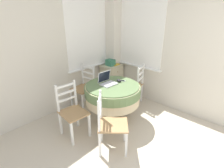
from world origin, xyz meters
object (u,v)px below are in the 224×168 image
object	(u,v)px
cell_phone	(123,81)
corner_cabinet	(112,79)
dining_chair_camera_near	(110,124)
laptop	(107,81)
dining_chair_near_back_window	(84,88)
computer_mouse	(119,81)
book_on_cabinet	(114,64)
storage_box	(110,63)
dining_chair_left_flank	(72,112)
round_dining_table	(112,93)
dining_chair_near_right_window	(134,85)

from	to	relation	value
cell_phone	corner_cabinet	xyz separation A→B (m)	(0.62, 0.86, -0.36)
dining_chair_camera_near	laptop	bearing A→B (deg)	46.43
dining_chair_near_back_window	computer_mouse	bearing A→B (deg)	-74.42
laptop	book_on_cabinet	xyz separation A→B (m)	(0.98, 0.70, -0.03)
computer_mouse	storage_box	size ratio (longest dim) A/B	0.53
dining_chair_camera_near	storage_box	xyz separation A→B (m)	(1.46, 1.35, 0.37)
cell_phone	corner_cabinet	bearing A→B (deg)	53.98
dining_chair_near_back_window	dining_chair_left_flank	xyz separation A→B (m)	(-0.75, -0.61, 0.00)
round_dining_table	cell_phone	world-z (taller)	cell_phone
cell_phone	dining_chair_camera_near	xyz separation A→B (m)	(-0.89, -0.50, -0.29)
dining_chair_near_back_window	corner_cabinet	bearing A→B (deg)	3.19
laptop	corner_cabinet	bearing A→B (deg)	38.49
computer_mouse	corner_cabinet	size ratio (longest dim) A/B	0.14
dining_chair_camera_near	storage_box	world-z (taller)	dining_chair_camera_near
cell_phone	storage_box	xyz separation A→B (m)	(0.56, 0.85, 0.08)
dining_chair_near_back_window	storage_box	bearing A→B (deg)	2.61
round_dining_table	book_on_cabinet	size ratio (longest dim) A/B	4.67
laptop	book_on_cabinet	world-z (taller)	laptop
storage_box	book_on_cabinet	distance (m)	0.13
book_on_cabinet	storage_box	bearing A→B (deg)	169.62
round_dining_table	storage_box	distance (m)	1.21
laptop	storage_box	xyz separation A→B (m)	(0.86, 0.72, 0.03)
dining_chair_camera_near	book_on_cabinet	bearing A→B (deg)	40.11
dining_chair_near_right_window	cell_phone	bearing A→B (deg)	-169.61
laptop	cell_phone	xyz separation A→B (m)	(0.30, -0.12, -0.04)
computer_mouse	dining_chair_left_flank	distance (m)	1.03
cell_phone	dining_chair_near_right_window	world-z (taller)	dining_chair_near_right_window
computer_mouse	round_dining_table	bearing A→B (deg)	-176.57
computer_mouse	dining_chair_camera_near	bearing A→B (deg)	-147.19
cell_phone	storage_box	distance (m)	1.02
dining_chair_camera_near	corner_cabinet	world-z (taller)	dining_chair_camera_near
computer_mouse	book_on_cabinet	world-z (taller)	computer_mouse
corner_cabinet	dining_chair_near_back_window	bearing A→B (deg)	-176.81
storage_box	book_on_cabinet	xyz separation A→B (m)	(0.12, -0.02, -0.06)
laptop	computer_mouse	bearing A→B (deg)	-26.13
storage_box	book_on_cabinet	size ratio (longest dim) A/B	0.87
book_on_cabinet	dining_chair_near_right_window	bearing A→B (deg)	-102.52
dining_chair_near_right_window	computer_mouse	bearing A→B (deg)	-172.92
cell_phone	book_on_cabinet	size ratio (longest dim) A/B	0.52
dining_chair_camera_near	corner_cabinet	bearing A→B (deg)	41.84
dining_chair_near_right_window	dining_chair_camera_near	size ratio (longest dim) A/B	1.00
round_dining_table	laptop	xyz separation A→B (m)	(-0.02, 0.12, 0.21)
corner_cabinet	book_on_cabinet	world-z (taller)	book_on_cabinet
round_dining_table	dining_chair_near_right_window	bearing A→B (deg)	6.20
dining_chair_camera_near	dining_chair_left_flank	world-z (taller)	same
computer_mouse	book_on_cabinet	bearing A→B (deg)	46.39
dining_chair_near_back_window	corner_cabinet	xyz separation A→B (m)	(0.93, 0.05, -0.07)
cell_phone	storage_box	world-z (taller)	storage_box
laptop	cell_phone	world-z (taller)	laptop
dining_chair_camera_near	cell_phone	bearing A→B (deg)	29.24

